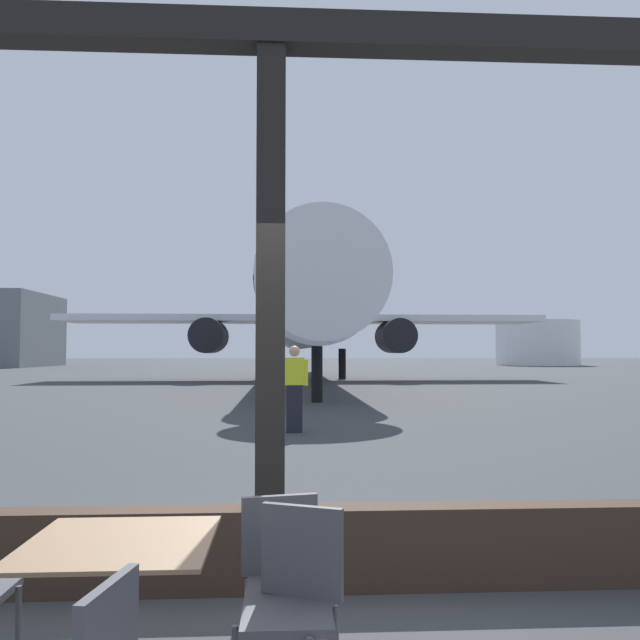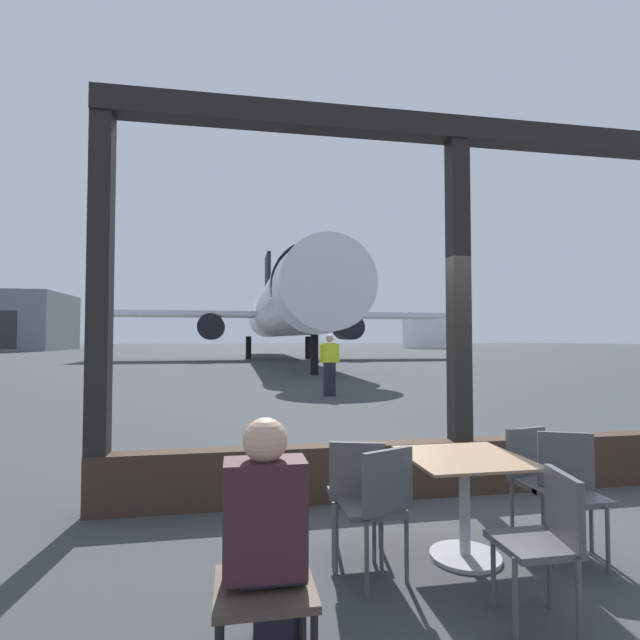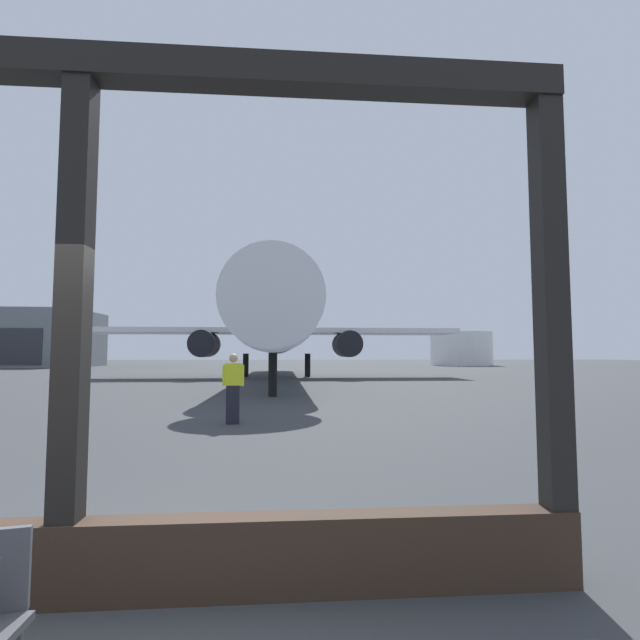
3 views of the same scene
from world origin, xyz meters
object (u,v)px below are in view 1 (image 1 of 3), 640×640
cafe_chair_window_left (294,591)px  cafe_chair_aisle_left (284,569)px  airplane (303,312)px  dining_table (119,604)px  fuel_storage_tank (537,343)px  ground_crew_worker (294,387)px

cafe_chair_window_left → cafe_chair_aisle_left: 0.35m
airplane → dining_table: bearing=-93.2°
cafe_chair_window_left → fuel_storage_tank: size_ratio=0.09×
cafe_chair_window_left → fuel_storage_tank: 78.17m
cafe_chair_aisle_left → airplane: size_ratio=0.02×
dining_table → airplane: size_ratio=0.02×
cafe_chair_window_left → fuel_storage_tank: bearing=67.4°
cafe_chair_aisle_left → dining_table: bearing=-161.9°
cafe_chair_window_left → ground_crew_worker: bearing=89.1°
dining_table → cafe_chair_window_left: 0.82m
cafe_chair_aisle_left → fuel_storage_tank: size_ratio=0.09×
airplane → fuel_storage_tank: bearing=54.0°
cafe_chair_aisle_left → fuel_storage_tank: 77.88m
fuel_storage_tank → airplane: bearing=-126.0°
cafe_chair_aisle_left → cafe_chair_window_left: bearing=-82.0°
ground_crew_worker → fuel_storage_tank: bearing=64.3°
dining_table → airplane: (1.82, 32.17, 3.31)m
cafe_chair_window_left → fuel_storage_tank: fuel_storage_tank is taller
cafe_chair_aisle_left → airplane: bearing=88.1°
dining_table → cafe_chair_aisle_left: size_ratio=0.98×
dining_table → ground_crew_worker: 10.02m
cafe_chair_window_left → fuel_storage_tank: (29.99, 72.16, 2.09)m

